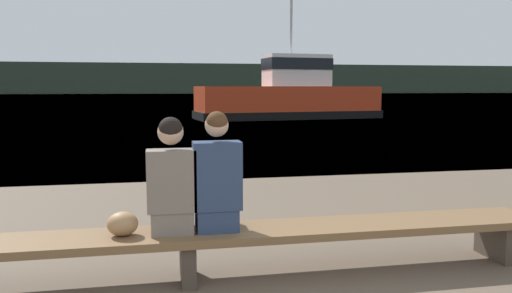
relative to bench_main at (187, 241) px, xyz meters
The scene contains 7 objects.
water_surface 124.61m from the bench_main, 89.69° to the left, with size 240.00×240.00×0.00m, color #5684A3.
far_shoreline 126.78m from the bench_main, 89.70° to the left, with size 600.00×12.00×7.46m, color #2D3D2D.
bench_main is the anchor object (origin of this frame).
person_left 0.52m from the bench_main, behind, with size 0.40×0.38×0.98m.
person_right 0.58m from the bench_main, ahead, with size 0.40×0.38×1.02m.
shopping_bag 0.55m from the bench_main, behind, with size 0.25×0.22×0.20m.
tugboat_red 22.39m from the bench_main, 72.91° to the left, with size 9.96×4.06×6.10m.
Camera 1 is at (-0.88, -1.79, 1.64)m, focal length 35.00 mm.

